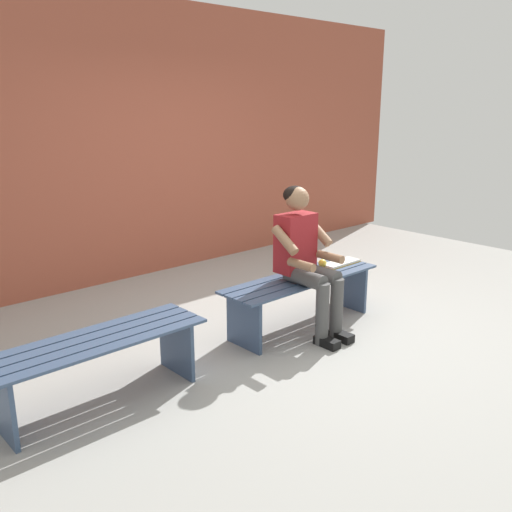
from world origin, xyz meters
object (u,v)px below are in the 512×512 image
(bench_near, at_px, (302,289))
(bench_far, at_px, (97,355))
(person_seated, at_px, (306,255))
(apple, at_px, (322,263))
(book_open, at_px, (341,263))

(bench_near, distance_m, bench_far, 1.94)
(bench_near, bearing_deg, bench_far, 0.00)
(bench_near, height_order, person_seated, person_seated)
(apple, bearing_deg, bench_near, 12.84)
(bench_near, relative_size, person_seated, 1.26)
(bench_near, distance_m, apple, 0.41)
(person_seated, distance_m, book_open, 0.69)
(apple, distance_m, book_open, 0.22)
(person_seated, distance_m, apple, 0.51)
(bench_far, height_order, book_open, book_open)
(bench_near, relative_size, book_open, 3.85)
(bench_near, xyz_separation_m, person_seated, (0.07, 0.10, 0.35))
(bench_near, xyz_separation_m, book_open, (-0.57, -0.03, 0.12))
(apple, relative_size, book_open, 0.18)
(person_seated, relative_size, book_open, 3.05)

